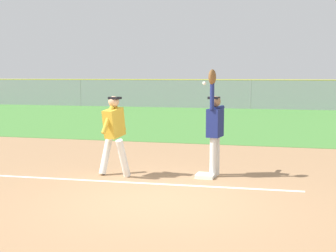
# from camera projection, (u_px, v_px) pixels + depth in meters

# --- Properties ---
(ground_plane) EXTENTS (71.44, 71.44, 0.00)m
(ground_plane) POSITION_uv_depth(u_px,v_px,m) (161.00, 200.00, 7.92)
(ground_plane) COLOR #A37A54
(outfield_grass) EXTENTS (47.51, 15.76, 0.01)m
(outfield_grass) POSITION_uv_depth(u_px,v_px,m) (239.00, 120.00, 21.82)
(outfield_grass) COLOR #478438
(outfield_grass) RESTS_ON ground_plane
(chalk_foul_line) EXTENTS (12.00, 0.48, 0.01)m
(chalk_foul_line) POSITION_uv_depth(u_px,v_px,m) (14.00, 176.00, 9.75)
(chalk_foul_line) COLOR white
(chalk_foul_line) RESTS_ON ground_plane
(first_base) EXTENTS (0.40, 0.40, 0.08)m
(first_base) POSITION_uv_depth(u_px,v_px,m) (205.00, 176.00, 9.64)
(first_base) COLOR white
(first_base) RESTS_ON ground_plane
(fielder) EXTENTS (0.33, 0.90, 2.28)m
(fielder) POSITION_uv_depth(u_px,v_px,m) (215.00, 124.00, 9.68)
(fielder) COLOR silver
(fielder) RESTS_ON ground_plane
(runner) EXTENTS (0.76, 0.84, 1.72)m
(runner) POSITION_uv_depth(u_px,v_px,m) (114.00, 130.00, 9.69)
(runner) COLOR white
(runner) RESTS_ON ground_plane
(baseball) EXTENTS (0.07, 0.07, 0.07)m
(baseball) POSITION_uv_depth(u_px,v_px,m) (204.00, 83.00, 9.41)
(baseball) COLOR white
(outfield_fence) EXTENTS (47.59, 0.08, 1.90)m
(outfield_fence) POSITION_uv_depth(u_px,v_px,m) (251.00, 94.00, 29.31)
(outfield_fence) COLOR #93999E
(outfield_fence) RESTS_ON ground_plane
(parked_car_blue) EXTENTS (4.54, 2.40, 1.25)m
(parked_car_blue) POSITION_uv_depth(u_px,v_px,m) (170.00, 95.00, 33.89)
(parked_car_blue) COLOR #23389E
(parked_car_blue) RESTS_ON ground_plane
(parked_car_red) EXTENTS (4.57, 2.46, 1.25)m
(parked_car_red) POSITION_uv_depth(u_px,v_px,m) (244.00, 96.00, 32.46)
(parked_car_red) COLOR #B21E1E
(parked_car_red) RESTS_ON ground_plane
(parked_car_tan) EXTENTS (4.51, 2.34, 1.25)m
(parked_car_tan) POSITION_uv_depth(u_px,v_px,m) (313.00, 97.00, 31.74)
(parked_car_tan) COLOR tan
(parked_car_tan) RESTS_ON ground_plane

